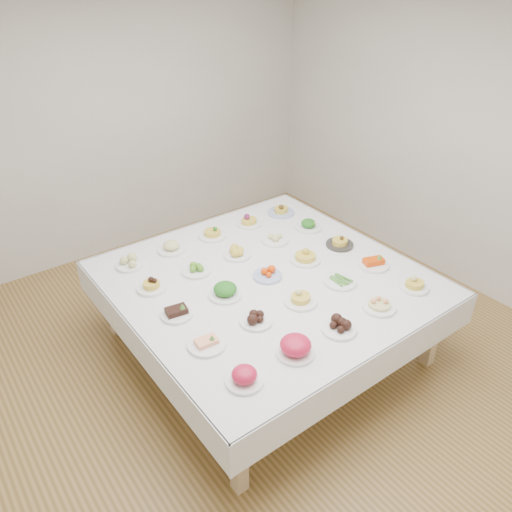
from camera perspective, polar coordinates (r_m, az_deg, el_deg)
room_envelope at (r=3.46m, az=-0.80°, el=11.21°), size 5.02×5.02×2.81m
display_table at (r=4.12m, az=1.25°, el=-3.16°), size 2.35×2.35×0.75m
dish_0 at (r=3.15m, az=-1.34°, el=-13.54°), size 0.24×0.24×0.12m
dish_1 at (r=3.33m, az=4.55°, el=-10.03°), size 0.26×0.26×0.17m
dish_2 at (r=3.56m, az=9.51°, el=-7.72°), size 0.25×0.25×0.12m
dish_3 at (r=3.82m, az=13.96°, el=-5.03°), size 0.25×0.25×0.14m
dish_4 at (r=4.12m, az=17.70°, el=-2.94°), size 0.22×0.22×0.12m
dish_5 at (r=3.42m, az=-5.69°, el=-9.67°), size 0.26×0.26×0.10m
dish_6 at (r=3.59m, az=0.02°, el=-6.97°), size 0.24×0.24×0.11m
dish_7 at (r=3.79m, az=5.14°, el=-4.61°), size 0.25×0.25×0.13m
dish_8 at (r=4.06m, az=9.59°, el=-2.78°), size 0.26×0.26×0.06m
dish_9 at (r=4.32m, az=13.30°, el=-0.57°), size 0.26×0.26×0.11m
dish_10 at (r=3.70m, az=-9.08°, el=-6.19°), size 0.23×0.23×0.10m
dish_11 at (r=3.84m, az=-3.55°, el=-3.62°), size 0.26×0.26×0.16m
dish_12 at (r=4.07m, az=1.33°, el=-1.93°), size 0.23×0.23×0.10m
dish_13 at (r=4.28m, az=5.68°, el=0.24°), size 0.25×0.25×0.15m
dish_14 at (r=4.56m, az=9.58°, el=1.76°), size 0.25×0.25×0.13m
dish_15 at (r=4.00m, az=-11.87°, el=-3.12°), size 0.23×0.23×0.12m
dish_16 at (r=4.16m, az=-6.84°, el=-1.41°), size 0.24×0.24×0.09m
dish_17 at (r=4.34m, az=-2.18°, el=0.60°), size 0.24×0.24×0.11m
dish_18 at (r=4.57m, az=2.20°, el=2.10°), size 0.24×0.24×0.10m
dish_19 at (r=4.80m, az=6.02°, el=3.77°), size 0.25×0.25×0.13m
dish_20 at (r=4.33m, az=-14.29°, el=-0.61°), size 0.24×0.24×0.11m
dish_21 at (r=4.48m, az=-9.66°, el=1.23°), size 0.24×0.24×0.13m
dish_22 at (r=4.65m, az=-5.02°, el=2.85°), size 0.25×0.25×0.14m
dish_23 at (r=4.84m, az=-0.80°, el=4.20°), size 0.23×0.23×0.13m
dish_24 at (r=5.07m, az=2.90°, el=5.51°), size 0.26×0.26×0.14m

